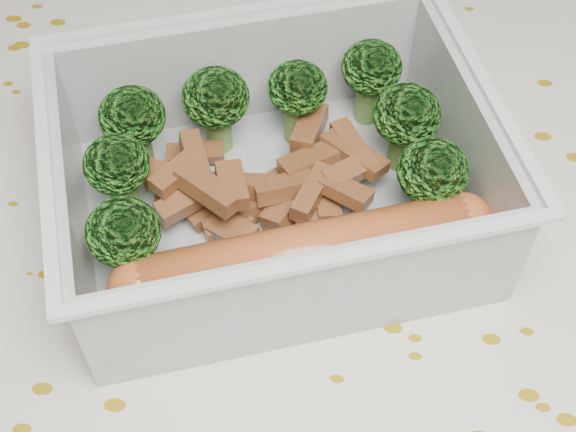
{
  "coord_description": "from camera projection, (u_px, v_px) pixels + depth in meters",
  "views": [
    {
      "loc": [
        0.01,
        -0.21,
        1.07
      ],
      "look_at": [
        -0.01,
        0.01,
        0.78
      ],
      "focal_mm": 50.0,
      "sensor_mm": 36.0,
      "label": 1
    }
  ],
  "objects": [
    {
      "name": "dining_table",
      "position": [
        301.0,
        348.0,
        0.45
      ],
      "size": [
        1.4,
        0.9,
        0.75
      ],
      "color": "brown",
      "rests_on": "ground"
    },
    {
      "name": "tablecloth",
      "position": [
        302.0,
        302.0,
        0.41
      ],
      "size": [
        1.46,
        0.96,
        0.19
      ],
      "color": "silver",
      "rests_on": "dining_table"
    },
    {
      "name": "lunch_container",
      "position": [
        275.0,
        186.0,
        0.38
      ],
      "size": [
        0.24,
        0.21,
        0.07
      ],
      "color": "silver",
      "rests_on": "tablecloth"
    },
    {
      "name": "broccoli_florets",
      "position": [
        266.0,
        135.0,
        0.38
      ],
      "size": [
        0.18,
        0.14,
        0.05
      ],
      "color": "#608C3F",
      "rests_on": "lunch_container"
    },
    {
      "name": "meat_pile",
      "position": [
        263.0,
        185.0,
        0.39
      ],
      "size": [
        0.12,
        0.09,
        0.03
      ],
      "color": "brown",
      "rests_on": "lunch_container"
    },
    {
      "name": "sausage",
      "position": [
        306.0,
        254.0,
        0.35
      ],
      "size": [
        0.17,
        0.08,
        0.03
      ],
      "color": "#AD5025",
      "rests_on": "lunch_container"
    }
  ]
}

